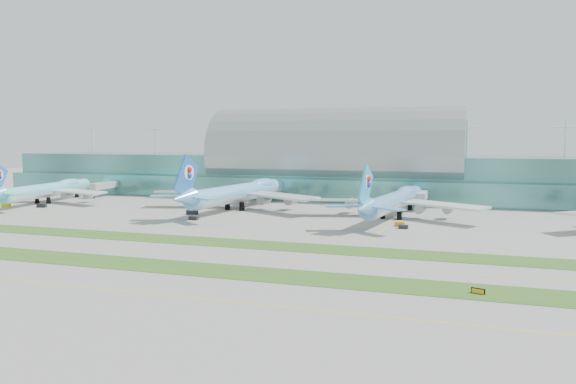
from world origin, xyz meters
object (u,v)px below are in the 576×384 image
(airliner_b, at_px, (241,191))
(taxiway_sign_east, at_px, (478,291))
(airliner_c, at_px, (395,200))
(terminal, at_px, (336,167))
(airliner_a, at_px, (48,189))

(airliner_b, bearing_deg, taxiway_sign_east, -41.17)
(airliner_c, bearing_deg, terminal, 127.51)
(airliner_c, bearing_deg, airliner_b, -177.82)
(airliner_b, bearing_deg, airliner_c, 1.67)
(airliner_a, bearing_deg, airliner_b, -2.22)
(airliner_c, height_order, taxiway_sign_east, airliner_c)
(airliner_a, relative_size, airliner_b, 0.85)
(airliner_a, bearing_deg, taxiway_sign_east, -34.08)
(airliner_b, height_order, airliner_c, airliner_b)
(airliner_a, distance_m, taxiway_sign_east, 201.87)
(airliner_b, distance_m, airliner_c, 62.17)
(terminal, xyz_separation_m, airliner_b, (-25.24, -57.85, -7.19))
(airliner_c, distance_m, taxiway_sign_east, 98.68)
(taxiway_sign_east, bearing_deg, airliner_b, 150.68)
(airliner_a, bearing_deg, terminal, 23.05)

